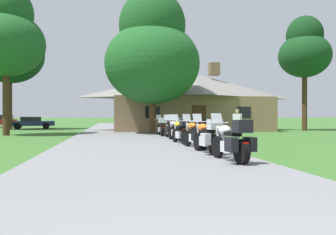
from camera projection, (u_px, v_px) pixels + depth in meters
ground_plane at (127, 137)px, 21.13m from camera, size 500.00×500.00×0.00m
asphalt_driveway at (129, 139)px, 19.15m from camera, size 6.40×80.00×0.06m
motorcycle_white_nearest_to_camera at (233, 141)px, 9.14m from camera, size 0.88×2.08×1.30m
motorcycle_orange_second_in_row at (208, 137)px, 11.22m from camera, size 0.86×2.08×1.30m
motorcycle_orange_third_in_row at (197, 134)px, 12.97m from camera, size 0.97×2.07×1.30m
motorcycle_yellow_fourth_in_row at (181, 131)px, 15.29m from camera, size 0.70×2.08×1.30m
motorcycle_silver_fifth_in_row at (176, 129)px, 17.27m from camera, size 0.78×2.07×1.30m
motorcycle_black_sixth_in_row at (171, 128)px, 19.12m from camera, size 0.81×2.08×1.30m
motorcycle_green_farthest_in_row at (161, 127)px, 21.44m from camera, size 0.66×2.08×1.30m
stone_lodge at (188, 101)px, 30.73m from camera, size 13.85×8.16×6.05m
bystander_white_shirt_near_lodge at (237, 121)px, 20.73m from camera, size 0.49×0.36×1.69m
tree_by_lodge_front at (152, 52)px, 24.14m from camera, size 6.62×6.62×10.06m
tree_left_near at (6, 35)px, 22.74m from camera, size 4.99×4.99×9.90m
tree_right_of_lodge at (305, 50)px, 30.39m from camera, size 4.49×4.49×10.06m
tree_left_far at (10, 47)px, 32.47m from camera, size 6.30×6.30×11.93m
parked_navy_sedan_far_left at (32, 122)px, 34.16m from camera, size 4.45×2.53×1.20m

